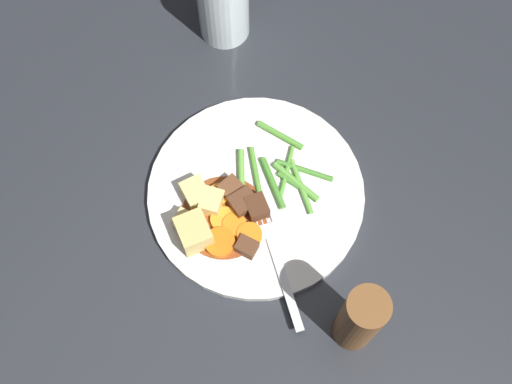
{
  "coord_description": "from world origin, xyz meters",
  "views": [
    {
      "loc": [
        0.24,
        0.19,
        0.75
      ],
      "look_at": [
        0.0,
        0.0,
        0.01
      ],
      "focal_mm": 46.07,
      "sensor_mm": 36.0,
      "label": 1
    }
  ],
  "objects": [
    {
      "name": "potato_chunk_0",
      "position": [
        0.05,
        -0.03,
        0.02
      ],
      "size": [
        0.04,
        0.03,
        0.02
      ],
      "primitive_type": "cube",
      "rotation": [
        0.0,
        0.0,
        5.09
      ],
      "color": "#E5CC7A",
      "rests_on": "dinner_plate"
    },
    {
      "name": "green_bean_2",
      "position": [
        0.0,
        -0.02,
        0.02
      ],
      "size": [
        0.07,
        0.06,
        0.01
      ],
      "primitive_type": "cylinder",
      "rotation": [
        0.0,
        1.57,
        3.84
      ],
      "color": "#66AD42",
      "rests_on": "dinner_plate"
    },
    {
      "name": "green_bean_4",
      "position": [
        -0.08,
        -0.02,
        0.02
      ],
      "size": [
        0.01,
        0.07,
        0.01
      ],
      "primitive_type": "cylinder",
      "rotation": [
        0.0,
        1.57,
        4.82
      ],
      "color": "#599E38",
      "rests_on": "dinner_plate"
    },
    {
      "name": "carrot_slice_3",
      "position": [
        0.05,
        0.01,
        0.02
      ],
      "size": [
        0.04,
        0.04,
        0.01
      ],
      "primitive_type": "cylinder",
      "rotation": [
        0.0,
        0.0,
        3.5
      ],
      "color": "orange",
      "rests_on": "dinner_plate"
    },
    {
      "name": "stew_sauce",
      "position": [
        0.05,
        -0.01,
        0.01
      ],
      "size": [
        0.11,
        0.11,
        0.0
      ],
      "primitive_type": "cylinder",
      "color": "brown",
      "rests_on": "dinner_plate"
    },
    {
      "name": "meat_chunk_3",
      "position": [
        0.02,
        -0.0,
        0.02
      ],
      "size": [
        0.04,
        0.04,
        0.02
      ],
      "primitive_type": "cube",
      "rotation": [
        0.0,
        0.0,
        4.4
      ],
      "color": "#56331E",
      "rests_on": "dinner_plate"
    },
    {
      "name": "green_bean_5",
      "position": [
        -0.04,
        0.04,
        0.02
      ],
      "size": [
        0.05,
        0.06,
        0.01
      ],
      "primitive_type": "cylinder",
      "rotation": [
        0.0,
        1.57,
        4.12
      ],
      "color": "#66AD42",
      "rests_on": "dinner_plate"
    },
    {
      "name": "green_bean_1",
      "position": [
        -0.04,
        0.04,
        0.02
      ],
      "size": [
        0.01,
        0.06,
        0.01
      ],
      "primitive_type": "cylinder",
      "rotation": [
        0.0,
        1.57,
        4.77
      ],
      "color": "#4C8E33",
      "rests_on": "dinner_plate"
    },
    {
      "name": "green_bean_0",
      "position": [
        -0.04,
        0.03,
        0.02
      ],
      "size": [
        0.01,
        0.07,
        0.01
      ],
      "primitive_type": "cylinder",
      "rotation": [
        0.0,
        1.57,
        4.64
      ],
      "color": "#66AD42",
      "rests_on": "dinner_plate"
    },
    {
      "name": "potato_chunk_3",
      "position": [
        0.09,
        -0.04,
        0.02
      ],
      "size": [
        0.03,
        0.03,
        0.02
      ],
      "primitive_type": "cube",
      "rotation": [
        0.0,
        0.0,
        3.29
      ],
      "color": "#E5CC7A",
      "rests_on": "dinner_plate"
    },
    {
      "name": "green_bean_6",
      "position": [
        -0.04,
        0.01,
        0.02
      ],
      "size": [
        0.07,
        0.03,
        0.01
      ],
      "primitive_type": "cylinder",
      "rotation": [
        0.0,
        1.57,
        3.58
      ],
      "color": "#599E38",
      "rests_on": "dinner_plate"
    },
    {
      "name": "potato_chunk_2",
      "position": [
        0.05,
        -0.05,
        0.02
      ],
      "size": [
        0.04,
        0.04,
        0.02
      ],
      "primitive_type": "cube",
      "rotation": [
        0.0,
        0.0,
        4.3
      ],
      "color": "#E5CC7A",
      "rests_on": "dinner_plate"
    },
    {
      "name": "dinner_plate",
      "position": [
        0.0,
        0.0,
        0.01
      ],
      "size": [
        0.27,
        0.27,
        0.01
      ],
      "primitive_type": "cylinder",
      "color": "white",
      "rests_on": "ground_plane"
    },
    {
      "name": "water_glass",
      "position": [
        -0.17,
        -0.19,
        0.06
      ],
      "size": [
        0.07,
        0.07,
        0.11
      ],
      "primitive_type": "cylinder",
      "color": "silver",
      "rests_on": "ground_plane"
    },
    {
      "name": "carrot_slice_0",
      "position": [
        0.05,
        0.03,
        0.02
      ],
      "size": [
        0.03,
        0.03,
        0.01
      ],
      "primitive_type": "cylinder",
      "rotation": [
        0.0,
        0.0,
        1.49
      ],
      "color": "orange",
      "rests_on": "dinner_plate"
    },
    {
      "name": "carrot_slice_2",
      "position": [
        0.05,
        -0.01,
        0.02
      ],
      "size": [
        0.04,
        0.04,
        0.01
      ],
      "primitive_type": "cylinder",
      "rotation": [
        0.0,
        0.0,
        2.63
      ],
      "color": "orange",
      "rests_on": "dinner_plate"
    },
    {
      "name": "ground_plane",
      "position": [
        0.0,
        0.0,
        0.0
      ],
      "size": [
        3.0,
        3.0,
        0.0
      ],
      "primitive_type": "plane",
      "color": "#26282D"
    },
    {
      "name": "fork",
      "position": [
        0.05,
        0.07,
        0.01
      ],
      "size": [
        0.11,
        0.15,
        0.0
      ],
      "color": "silver",
      "rests_on": "dinner_plate"
    },
    {
      "name": "pepper_mill",
      "position": [
        0.06,
        0.19,
        0.06
      ],
      "size": [
        0.05,
        0.05,
        0.13
      ],
      "primitive_type": "cylinder",
      "color": "brown",
      "rests_on": "ground_plane"
    },
    {
      "name": "meat_chunk_2",
      "position": [
        0.02,
        -0.02,
        0.02
      ],
      "size": [
        0.03,
        0.03,
        0.02
      ],
      "primitive_type": "cube",
      "rotation": [
        0.0,
        0.0,
        1.41
      ],
      "color": "brown",
      "rests_on": "dinner_plate"
    },
    {
      "name": "meat_chunk_0",
      "position": [
        0.06,
        0.04,
        0.02
      ],
      "size": [
        0.02,
        0.03,
        0.02
      ],
      "primitive_type": "cube",
      "rotation": [
        0.0,
        0.0,
        0.18
      ],
      "color": "#56331E",
      "rests_on": "dinner_plate"
    },
    {
      "name": "potato_chunk_1",
      "position": [
        0.09,
        -0.02,
        0.03
      ],
      "size": [
        0.05,
        0.05,
        0.04
      ],
      "primitive_type": "cube",
      "rotation": [
        0.0,
        0.0,
        4.22
      ],
      "color": "#DBBC6B",
      "rests_on": "dinner_plate"
    },
    {
      "name": "green_bean_8",
      "position": [
        -0.02,
        -0.02,
        0.02
      ],
      "size": [
        0.05,
        0.06,
        0.01
      ],
      "primitive_type": "cylinder",
      "rotation": [
        0.0,
        1.57,
        3.98
      ],
      "color": "#599E38",
      "rests_on": "dinner_plate"
    },
    {
      "name": "carrot_slice_4",
      "position": [
        0.08,
        0.01,
        0.02
      ],
      "size": [
        0.05,
        0.05,
        0.01
      ],
      "primitive_type": "cylinder",
      "rotation": [
        0.0,
        0.0,
        3.53
      ],
      "color": "orange",
      "rests_on": "dinner_plate"
    },
    {
      "name": "green_bean_3",
      "position": [
        -0.06,
        0.03,
        0.02
      ],
      "size": [
        0.03,
        0.07,
        0.01
      ],
      "primitive_type": "cylinder",
      "rotation": [
        0.0,
        1.57,
        5.04
      ],
      "color": "#4C8E33",
      "rests_on": "dinner_plate"
    },
    {
      "name": "meat_chunk_1",
      "position": [
        0.02,
        0.02,
        0.02
      ],
      "size": [
        0.03,
        0.04,
        0.02
      ],
      "primitive_type": "cube",
      "rotation": [
        0.0,
        0.0,
        1.04
      ],
      "color": "#4C2B19",
      "rests_on": "dinner_plate"
    },
    {
      "name": "green_bean_7",
      "position": [
        -0.02,
        0.01,
        0.02
      ],
      "size": [
        0.04,
        0.06,
        0.01
      ],
      "primitive_type": "cylinder",
      "rotation": [
        0.0,
        1.57,
        4.17
      ],
      "color": "#4C8E33",
      "rests_on": "dinner_plate"
    },
    {
      "name": "carrot_slice_1",
      "position": [
        0.03,
        -0.03,
        0.02
      ],
      "size": [
        0.04,
        0.04,
        0.01
      ],
      "primitive_type": "cylinder",
      "rotation": [
        0.0,
        0.0,
        5.62
      ],
      "color": "orange",
      "rests_on": "dinner_plate"
    }
  ]
}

